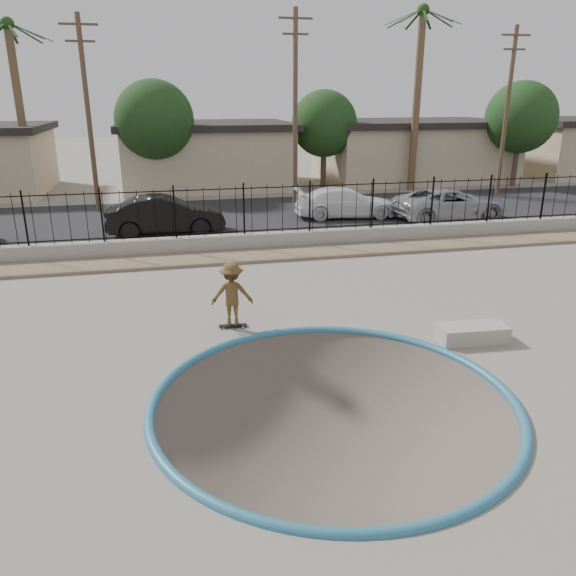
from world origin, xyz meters
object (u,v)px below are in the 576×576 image
(car_b, at_px, (166,215))
(car_c, at_px, (345,202))
(car_d, at_px, (450,204))
(skateboard, at_px, (233,325))
(skater, at_px, (232,298))
(concrete_ledge, at_px, (472,333))

(car_b, relative_size, car_c, 1.00)
(car_c, bearing_deg, car_d, -103.72)
(car_b, distance_m, car_d, 12.80)
(skateboard, distance_m, car_b, 10.52)
(skater, relative_size, car_c, 0.33)
(skateboard, xyz_separation_m, car_c, (6.89, 12.00, 0.67))
(car_b, bearing_deg, car_d, -90.43)
(car_b, relative_size, car_d, 0.91)
(skater, xyz_separation_m, car_c, (6.89, 12.00, -0.07))
(skateboard, bearing_deg, car_b, 101.60)
(skater, distance_m, skateboard, 0.74)
(skateboard, bearing_deg, car_d, 46.26)
(concrete_ledge, height_order, car_d, car_d)
(skater, height_order, car_b, car_b)
(car_d, bearing_deg, car_c, 67.38)
(skater, bearing_deg, car_c, -112.06)
(car_b, xyz_separation_m, car_d, (12.80, 0.00, -0.06))
(concrete_ledge, xyz_separation_m, car_c, (1.49, 14.06, 0.52))
(car_c, height_order, car_d, car_d)
(skater, bearing_deg, car_d, -129.81)
(skateboard, xyz_separation_m, car_d, (11.39, 10.40, 0.71))
(car_d, bearing_deg, concrete_ledge, 151.26)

